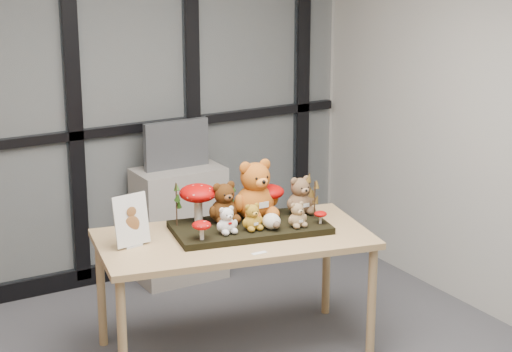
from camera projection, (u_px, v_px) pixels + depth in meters
room_shell at (172, 120)px, 3.57m from camera, size 5.00×5.00×5.00m
glass_partition at (2, 86)px, 5.69m from camera, size 4.90×0.06×2.78m
display_table at (234, 247)px, 5.18m from camera, size 1.63×1.04×0.71m
diorama_tray at (250, 227)px, 5.25m from camera, size 0.94×0.60×0.04m
bear_pooh_yellow at (255, 186)px, 5.31m from camera, size 0.33×0.31×0.38m
bear_brown_medium at (224, 200)px, 5.24m from camera, size 0.23×0.22×0.26m
bear_tan_back at (300, 193)px, 5.40m from camera, size 0.22×0.21×0.25m
bear_small_yellow at (252, 215)px, 5.13m from camera, size 0.15×0.14×0.17m
bear_white_bow at (227, 219)px, 5.08m from camera, size 0.15×0.14×0.17m
bear_beige_small at (297, 213)px, 5.18m from camera, size 0.14×0.13×0.16m
plush_cream_hedgehog at (272, 220)px, 5.15m from camera, size 0.09×0.08×0.10m
mushroom_back_left at (198, 201)px, 5.26m from camera, size 0.22×0.22×0.24m
mushroom_back_right at (269, 198)px, 5.39m from camera, size 0.18×0.18×0.20m
mushroom_front_left at (202, 229)px, 4.99m from camera, size 0.10×0.10×0.12m
mushroom_front_right at (320, 217)px, 5.25m from camera, size 0.07×0.07×0.08m
sprig_green_far_left at (176, 204)px, 5.19m from camera, size 0.05×0.05×0.25m
sprig_green_mid_left at (201, 204)px, 5.29m from camera, size 0.05×0.05×0.19m
sprig_dry_far_right at (309, 193)px, 5.41m from camera, size 0.05×0.05×0.24m
sprig_dry_mid_right at (315, 200)px, 5.31m from camera, size 0.05×0.05×0.22m
sprig_green_centre at (229, 200)px, 5.35m from camera, size 0.05×0.05×0.20m
sign_holder at (131, 223)px, 4.97m from camera, size 0.21×0.08×0.29m
label_card at (259, 253)px, 4.90m from camera, size 0.08×0.03×0.00m
cabinet at (179, 224)px, 6.32m from camera, size 0.59×0.34×0.79m
monitor at (176, 144)px, 6.18m from camera, size 0.46×0.05×0.32m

